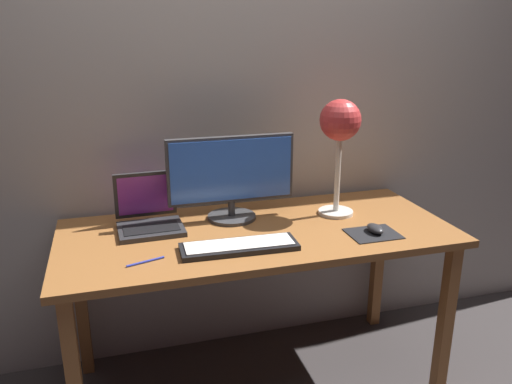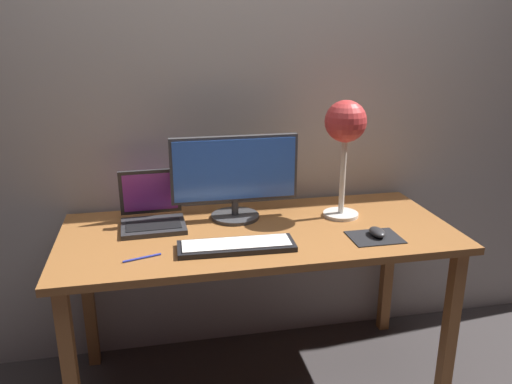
% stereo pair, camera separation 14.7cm
% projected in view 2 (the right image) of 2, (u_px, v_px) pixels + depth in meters
% --- Properties ---
extents(ground_plane, '(4.80, 4.80, 0.00)m').
position_uv_depth(ground_plane, '(258.00, 380.00, 2.33)').
color(ground_plane, '#383333').
rests_on(ground_plane, ground).
extents(back_wall, '(4.80, 0.06, 2.60)m').
position_uv_depth(back_wall, '(241.00, 81.00, 2.30)').
color(back_wall, '#A8A099').
rests_on(back_wall, ground).
extents(desk, '(1.60, 0.70, 0.74)m').
position_uv_depth(desk, '(259.00, 247.00, 2.12)').
color(desk, '#935B2D').
rests_on(desk, ground).
extents(monitor, '(0.54, 0.21, 0.36)m').
position_uv_depth(monitor, '(235.00, 175.00, 2.17)').
color(monitor, '#38383A').
rests_on(monitor, desk).
extents(keyboard_main, '(0.44, 0.16, 0.03)m').
position_uv_depth(keyboard_main, '(236.00, 246.00, 1.92)').
color(keyboard_main, black).
rests_on(keyboard_main, desk).
extents(laptop, '(0.27, 0.26, 0.22)m').
position_uv_depth(laptop, '(152.00, 210.00, 2.15)').
color(laptop, '#28282B').
rests_on(laptop, desk).
extents(desk_lamp, '(0.18, 0.18, 0.51)m').
position_uv_depth(desk_lamp, '(345.00, 129.00, 2.13)').
color(desk_lamp, beige).
rests_on(desk_lamp, desk).
extents(mousepad, '(0.20, 0.16, 0.00)m').
position_uv_depth(mousepad, '(375.00, 237.00, 2.02)').
color(mousepad, black).
rests_on(mousepad, desk).
extents(mouse, '(0.06, 0.10, 0.03)m').
position_uv_depth(mouse, '(377.00, 232.00, 2.02)').
color(mouse, '#28282B').
rests_on(mouse, mousepad).
extents(pen, '(0.14, 0.05, 0.01)m').
position_uv_depth(pen, '(142.00, 258.00, 1.83)').
color(pen, '#2633A5').
rests_on(pen, desk).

